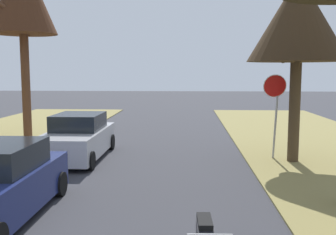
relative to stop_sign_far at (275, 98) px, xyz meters
name	(u,v)px	position (x,y,z in m)	size (l,w,h in m)	color
stop_sign_far	(275,98)	(0.00, 0.00, 0.00)	(0.81, 0.59, 2.94)	#9EA0A5
street_tree_right_mid_b	(298,20)	(0.56, -0.46, 2.59)	(3.26, 3.26, 6.16)	#473724
parked_sedan_silver	(78,138)	(-6.93, -0.15, -1.45)	(1.95, 4.40, 1.57)	#BCBCC1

